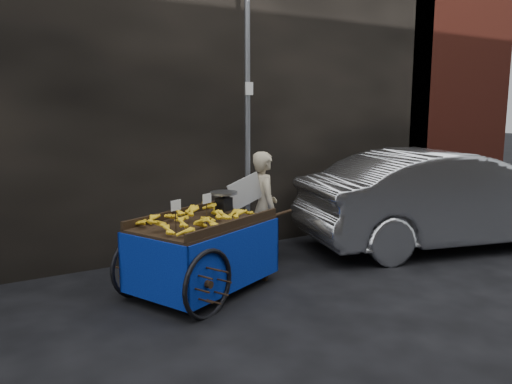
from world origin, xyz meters
TOP-DOWN VIEW (x-y plane):
  - ground at (0.00, 0.00)m, footprint 80.00×80.00m
  - building_wall at (0.39, 2.60)m, footprint 13.50×2.00m
  - street_pole at (0.30, 1.30)m, footprint 0.12×0.10m
  - banana_cart at (-1.01, 0.12)m, footprint 2.41×1.78m
  - vendor at (0.23, 0.74)m, footprint 0.88×0.63m
  - plastic_bag at (-0.13, 0.59)m, footprint 0.31×0.25m
  - parked_car at (3.10, 0.00)m, footprint 4.79×2.69m

SIDE VIEW (x-z plane):
  - ground at x=0.00m, z-range 0.00..0.00m
  - plastic_bag at x=-0.13m, z-range 0.00..0.28m
  - banana_cart at x=-1.01m, z-range 0.14..1.34m
  - parked_car at x=3.10m, z-range 0.00..1.49m
  - vendor at x=0.23m, z-range 0.00..1.55m
  - street_pole at x=0.30m, z-range 0.01..4.01m
  - building_wall at x=0.39m, z-range 0.00..5.00m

